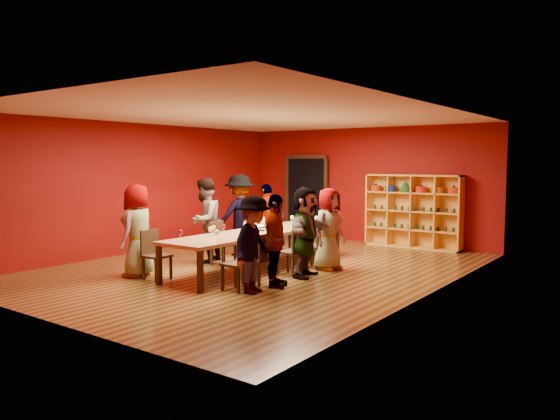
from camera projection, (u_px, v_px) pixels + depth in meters
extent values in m
cube|color=#4D3214|center=(260.00, 269.00, 10.82)|extent=(7.10, 9.10, 0.02)
cube|color=#660705|center=(366.00, 185.00, 14.31)|extent=(7.10, 0.02, 3.00)
cube|color=#660705|center=(44.00, 208.00, 7.06)|extent=(7.10, 0.02, 3.00)
cube|color=#660705|center=(142.00, 188.00, 12.75)|extent=(0.02, 9.10, 3.00)
cube|color=#660705|center=(434.00, 200.00, 8.62)|extent=(0.02, 9.10, 3.00)
cube|color=white|center=(260.00, 115.00, 10.56)|extent=(7.10, 9.10, 0.02)
cube|color=#B4804B|center=(260.00, 232.00, 10.76)|extent=(1.10, 4.50, 0.06)
cube|color=black|center=(159.00, 265.00, 9.33)|extent=(0.08, 0.08, 0.69)
cube|color=black|center=(301.00, 237.00, 12.82)|extent=(0.08, 0.08, 0.69)
cube|color=black|center=(200.00, 272.00, 8.75)|extent=(0.08, 0.08, 0.69)
cube|color=black|center=(337.00, 241.00, 12.25)|extent=(0.08, 0.08, 0.69)
cube|color=black|center=(307.00, 198.00, 15.35)|extent=(1.20, 0.14, 2.20)
cube|color=black|center=(306.00, 157.00, 15.19)|extent=(1.32, 0.06, 0.10)
cube|color=black|center=(287.00, 197.00, 15.68)|extent=(0.10, 0.06, 2.20)
cube|color=black|center=(326.00, 199.00, 14.91)|extent=(0.10, 0.06, 2.20)
cube|color=gold|center=(369.00, 209.00, 14.05)|extent=(0.04, 0.40, 1.80)
cube|color=gold|center=(461.00, 214.00, 12.66)|extent=(0.04, 0.40, 1.80)
cube|color=gold|center=(414.00, 175.00, 13.28)|extent=(2.40, 0.40, 0.04)
cube|color=gold|center=(412.00, 247.00, 13.44)|extent=(2.40, 0.40, 0.04)
cube|color=gold|center=(416.00, 211.00, 13.51)|extent=(2.40, 0.02, 1.80)
cube|color=gold|center=(412.00, 230.00, 13.40)|extent=(2.36, 0.38, 0.03)
cube|color=gold|center=(413.00, 211.00, 13.36)|extent=(2.36, 0.38, 0.03)
cube|color=gold|center=(413.00, 193.00, 13.32)|extent=(2.36, 0.38, 0.03)
cube|color=gold|center=(390.00, 210.00, 13.71)|extent=(0.03, 0.38, 1.76)
cube|color=gold|center=(413.00, 211.00, 13.36)|extent=(0.03, 0.38, 1.76)
cube|color=gold|center=(437.00, 213.00, 13.01)|extent=(0.03, 0.38, 1.76)
cylinder|color=red|center=(376.00, 188.00, 13.90)|extent=(0.26, 0.26, 0.15)
sphere|color=black|center=(376.00, 184.00, 13.89)|extent=(0.05, 0.05, 0.05)
cylinder|color=navy|center=(391.00, 189.00, 13.66)|extent=(0.26, 0.26, 0.15)
sphere|color=black|center=(391.00, 185.00, 13.66)|extent=(0.05, 0.05, 0.05)
cylinder|color=#18602C|center=(406.00, 190.00, 13.43)|extent=(0.26, 0.26, 0.08)
cone|color=#18602C|center=(406.00, 184.00, 13.42)|extent=(0.24, 0.24, 0.22)
cylinder|color=red|center=(421.00, 190.00, 13.19)|extent=(0.26, 0.26, 0.15)
sphere|color=black|center=(421.00, 186.00, 13.19)|extent=(0.05, 0.05, 0.05)
cylinder|color=orange|center=(437.00, 190.00, 12.96)|extent=(0.26, 0.26, 0.15)
sphere|color=black|center=(437.00, 186.00, 12.95)|extent=(0.05, 0.05, 0.05)
cylinder|color=red|center=(454.00, 191.00, 12.72)|extent=(0.26, 0.26, 0.15)
sphere|color=black|center=(454.00, 186.00, 12.72)|extent=(0.05, 0.05, 0.05)
cylinder|color=#192E1F|center=(375.00, 224.00, 13.99)|extent=(0.07, 0.07, 0.10)
cylinder|color=#192E1F|center=(381.00, 225.00, 13.88)|extent=(0.07, 0.07, 0.10)
cylinder|color=#192E1F|center=(388.00, 225.00, 13.77)|extent=(0.07, 0.07, 0.10)
cylinder|color=#192E1F|center=(395.00, 226.00, 13.67)|extent=(0.07, 0.07, 0.10)
cylinder|color=#192E1F|center=(402.00, 226.00, 13.56)|extent=(0.07, 0.07, 0.10)
cylinder|color=#192E1F|center=(409.00, 227.00, 13.45)|extent=(0.07, 0.07, 0.10)
cylinder|color=#192E1F|center=(416.00, 227.00, 13.34)|extent=(0.07, 0.07, 0.10)
cylinder|color=#192E1F|center=(423.00, 228.00, 13.23)|extent=(0.07, 0.07, 0.10)
cylinder|color=#192E1F|center=(431.00, 228.00, 13.12)|extent=(0.07, 0.07, 0.10)
cylinder|color=#192E1F|center=(438.00, 229.00, 13.01)|extent=(0.07, 0.07, 0.10)
cylinder|color=#192E1F|center=(446.00, 229.00, 12.90)|extent=(0.07, 0.07, 0.10)
cylinder|color=#192E1F|center=(454.00, 230.00, 12.80)|extent=(0.07, 0.07, 0.10)
cylinder|color=#192E1F|center=(375.00, 207.00, 13.95)|extent=(0.07, 0.07, 0.10)
cylinder|color=#192E1F|center=(382.00, 207.00, 13.84)|extent=(0.07, 0.07, 0.10)
cylinder|color=#192E1F|center=(388.00, 207.00, 13.74)|extent=(0.07, 0.07, 0.10)
cylinder|color=#192E1F|center=(395.00, 208.00, 13.63)|extent=(0.07, 0.07, 0.10)
cylinder|color=#192E1F|center=(402.00, 208.00, 13.52)|extent=(0.07, 0.07, 0.10)
cylinder|color=#192E1F|center=(409.00, 208.00, 13.41)|extent=(0.07, 0.07, 0.10)
cylinder|color=#192E1F|center=(416.00, 209.00, 13.30)|extent=(0.07, 0.07, 0.10)
cylinder|color=#192E1F|center=(424.00, 209.00, 13.19)|extent=(0.07, 0.07, 0.10)
cylinder|color=#192E1F|center=(431.00, 210.00, 13.08)|extent=(0.07, 0.07, 0.10)
cylinder|color=#192E1F|center=(439.00, 210.00, 12.97)|extent=(0.07, 0.07, 0.10)
cylinder|color=#192E1F|center=(446.00, 210.00, 12.86)|extent=(0.07, 0.07, 0.10)
cylinder|color=#192E1F|center=(454.00, 211.00, 12.76)|extent=(0.07, 0.07, 0.10)
cube|color=black|center=(157.00, 256.00, 9.73)|extent=(0.42, 0.42, 0.04)
cube|color=black|center=(150.00, 242.00, 9.82)|extent=(0.04, 0.40, 0.44)
cube|color=black|center=(143.00, 269.00, 9.71)|extent=(0.04, 0.04, 0.41)
cube|color=black|center=(156.00, 271.00, 9.51)|extent=(0.04, 0.04, 0.41)
cube|color=black|center=(158.00, 266.00, 9.98)|extent=(0.04, 0.04, 0.41)
cube|color=black|center=(171.00, 268.00, 9.78)|extent=(0.04, 0.04, 0.41)
imported|color=#5378AB|center=(137.00, 230.00, 9.99)|extent=(0.70, 0.93, 1.70)
cube|color=black|center=(223.00, 244.00, 11.14)|extent=(0.42, 0.42, 0.04)
cube|color=black|center=(216.00, 232.00, 11.23)|extent=(0.04, 0.40, 0.44)
cube|color=black|center=(212.00, 255.00, 11.12)|extent=(0.04, 0.04, 0.41)
cube|color=black|center=(224.00, 257.00, 10.92)|extent=(0.04, 0.04, 0.41)
cube|color=black|center=(223.00, 253.00, 11.40)|extent=(0.04, 0.04, 0.41)
cube|color=black|center=(235.00, 255.00, 11.20)|extent=(0.04, 0.04, 0.41)
imported|color=#46464B|center=(205.00, 221.00, 11.40)|extent=(0.69, 0.96, 1.77)
cube|color=black|center=(257.00, 238.00, 12.02)|extent=(0.42, 0.42, 0.04)
cube|color=black|center=(250.00, 227.00, 12.11)|extent=(0.04, 0.40, 0.44)
cube|color=black|center=(246.00, 248.00, 12.00)|extent=(0.04, 0.04, 0.41)
cube|color=black|center=(258.00, 250.00, 11.80)|extent=(0.04, 0.04, 0.41)
cube|color=black|center=(255.00, 247.00, 12.27)|extent=(0.04, 0.04, 0.41)
cube|color=black|center=(267.00, 248.00, 12.07)|extent=(0.04, 0.04, 0.41)
imported|color=pink|center=(240.00, 215.00, 12.26)|extent=(0.81, 1.27, 1.82)
cube|color=black|center=(279.00, 234.00, 12.70)|extent=(0.42, 0.42, 0.04)
cube|color=black|center=(273.00, 223.00, 12.79)|extent=(0.04, 0.40, 0.44)
cube|color=black|center=(269.00, 244.00, 12.69)|extent=(0.04, 0.04, 0.41)
cube|color=black|center=(281.00, 245.00, 12.49)|extent=(0.04, 0.04, 0.41)
cube|color=black|center=(278.00, 242.00, 12.96)|extent=(0.04, 0.04, 0.41)
cube|color=black|center=(290.00, 243.00, 12.76)|extent=(0.04, 0.04, 0.41)
imported|color=pink|center=(267.00, 217.00, 12.88)|extent=(0.66, 1.01, 1.59)
cube|color=black|center=(237.00, 264.00, 8.96)|extent=(0.42, 0.42, 0.04)
cube|color=black|center=(246.00, 251.00, 8.83)|extent=(0.04, 0.40, 0.44)
cube|color=black|center=(223.00, 278.00, 8.94)|extent=(0.04, 0.04, 0.41)
cube|color=black|center=(238.00, 281.00, 8.74)|extent=(0.04, 0.04, 0.41)
cube|color=black|center=(236.00, 275.00, 9.21)|extent=(0.04, 0.04, 0.41)
cube|color=black|center=(252.00, 277.00, 9.01)|extent=(0.04, 0.04, 0.41)
imported|color=#4F4F54|center=(254.00, 245.00, 8.72)|extent=(0.60, 1.07, 1.57)
cube|color=black|center=(257.00, 259.00, 9.39)|extent=(0.42, 0.42, 0.04)
cube|color=black|center=(266.00, 247.00, 9.25)|extent=(0.04, 0.40, 0.44)
cube|color=black|center=(243.00, 273.00, 9.37)|extent=(0.04, 0.04, 0.41)
cube|color=black|center=(259.00, 275.00, 9.17)|extent=(0.04, 0.04, 0.41)
cube|color=black|center=(256.00, 270.00, 9.64)|extent=(0.04, 0.04, 0.41)
cube|color=black|center=(271.00, 272.00, 9.44)|extent=(0.04, 0.04, 0.41)
imported|color=#C98789|center=(275.00, 241.00, 9.13)|extent=(0.73, 1.01, 1.57)
cube|color=black|center=(290.00, 252.00, 10.18)|extent=(0.42, 0.42, 0.04)
cube|color=black|center=(299.00, 240.00, 10.05)|extent=(0.04, 0.40, 0.44)
cube|color=black|center=(277.00, 264.00, 10.16)|extent=(0.04, 0.04, 0.41)
cube|color=black|center=(292.00, 266.00, 9.96)|extent=(0.04, 0.04, 0.41)
cube|color=black|center=(288.00, 261.00, 10.44)|extent=(0.04, 0.04, 0.41)
cube|color=black|center=(303.00, 263.00, 10.24)|extent=(0.04, 0.04, 0.41)
imported|color=#45454A|center=(305.00, 232.00, 9.94)|extent=(0.76, 1.59, 1.66)
cube|color=black|center=(314.00, 246.00, 10.85)|extent=(0.42, 0.42, 0.04)
cube|color=black|center=(322.00, 235.00, 10.72)|extent=(0.04, 0.40, 0.44)
cube|color=black|center=(302.00, 258.00, 10.83)|extent=(0.04, 0.04, 0.41)
cube|color=black|center=(317.00, 260.00, 10.63)|extent=(0.04, 0.04, 0.41)
cube|color=black|center=(312.00, 255.00, 11.10)|extent=(0.04, 0.04, 0.41)
cube|color=black|center=(326.00, 257.00, 10.90)|extent=(0.04, 0.04, 0.41)
imported|color=tan|center=(329.00, 229.00, 10.62)|extent=(0.52, 0.83, 1.60)
cylinder|color=white|center=(292.00, 224.00, 11.84)|extent=(0.06, 0.06, 0.01)
cylinder|color=white|center=(292.00, 222.00, 11.83)|extent=(0.01, 0.01, 0.11)
ellipsoid|color=white|center=(292.00, 217.00, 11.83)|extent=(0.08, 0.08, 0.09)
cylinder|color=white|center=(300.00, 222.00, 12.39)|extent=(0.07, 0.07, 0.01)
cylinder|color=white|center=(300.00, 219.00, 12.38)|extent=(0.01, 0.01, 0.11)
ellipsoid|color=#F1DF96|center=(300.00, 215.00, 12.37)|extent=(0.08, 0.08, 0.09)
cylinder|color=white|center=(278.00, 225.00, 11.74)|extent=(0.07, 0.07, 0.01)
cylinder|color=white|center=(278.00, 222.00, 11.74)|extent=(0.01, 0.01, 0.11)
ellipsoid|color=#4D0813|center=(278.00, 218.00, 11.73)|extent=(0.08, 0.08, 0.10)
cylinder|color=white|center=(181.00, 240.00, 9.43)|extent=(0.06, 0.06, 0.01)
cylinder|color=white|center=(181.00, 237.00, 9.42)|extent=(0.01, 0.01, 0.11)
ellipsoid|color=#4D0813|center=(181.00, 232.00, 9.41)|extent=(0.08, 0.08, 0.09)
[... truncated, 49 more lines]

